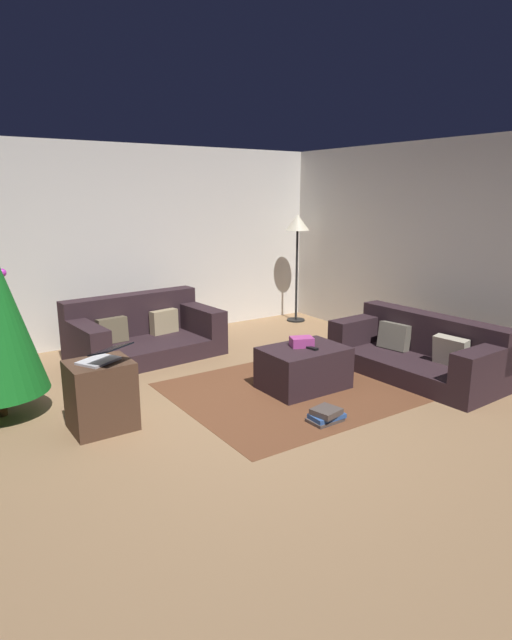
{
  "coord_description": "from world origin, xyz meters",
  "views": [
    {
      "loc": [
        -2.36,
        -3.73,
        1.98
      ],
      "look_at": [
        0.46,
        0.46,
        0.75
      ],
      "focal_mm": 29.54,
      "sensor_mm": 36.0,
      "label": 1
    }
  ],
  "objects_px": {
    "laptop": "(103,356)",
    "book_stack": "(326,415)",
    "gift_box": "(302,342)",
    "side_table": "(101,395)",
    "couch_right": "(420,352)",
    "tv_remote": "(311,348)",
    "ottoman": "(304,368)",
    "corner_lamp": "(297,231)",
    "couch_left": "(142,334)"
  },
  "relations": [
    {
      "from": "laptop",
      "to": "corner_lamp",
      "type": "height_order",
      "value": "corner_lamp"
    },
    {
      "from": "ottoman",
      "to": "corner_lamp",
      "type": "relative_size",
      "value": 0.51
    },
    {
      "from": "tv_remote",
      "to": "couch_left",
      "type": "bearing_deg",
      "value": 105.68
    },
    {
      "from": "ottoman",
      "to": "corner_lamp",
      "type": "height_order",
      "value": "corner_lamp"
    },
    {
      "from": "couch_left",
      "to": "tv_remote",
      "type": "xyz_separation_m",
      "value": [
        0.98,
        -2.07,
        0.17
      ]
    },
    {
      "from": "laptop",
      "to": "gift_box",
      "type": "bearing_deg",
      "value": -3.2
    },
    {
      "from": "ottoman",
      "to": "side_table",
      "type": "bearing_deg",
      "value": 173.99
    },
    {
      "from": "couch_right",
      "to": "ottoman",
      "type": "distance_m",
      "value": 1.38
    },
    {
      "from": "gift_box",
      "to": "side_table",
      "type": "bearing_deg",
      "value": 175.46
    },
    {
      "from": "ottoman",
      "to": "book_stack",
      "type": "relative_size",
      "value": 2.65
    },
    {
      "from": "couch_right",
      "to": "tv_remote",
      "type": "height_order",
      "value": "couch_right"
    },
    {
      "from": "gift_box",
      "to": "laptop",
      "type": "height_order",
      "value": "laptop"
    },
    {
      "from": "book_stack",
      "to": "corner_lamp",
      "type": "relative_size",
      "value": 0.19
    },
    {
      "from": "couch_right",
      "to": "tv_remote",
      "type": "relative_size",
      "value": 11.81
    },
    {
      "from": "couch_left",
      "to": "tv_remote",
      "type": "height_order",
      "value": "couch_left"
    },
    {
      "from": "couch_right",
      "to": "book_stack",
      "type": "bearing_deg",
      "value": 99.66
    },
    {
      "from": "couch_right",
      "to": "gift_box",
      "type": "distance_m",
      "value": 1.4
    },
    {
      "from": "book_stack",
      "to": "side_table",
      "type": "bearing_deg",
      "value": 149.76
    },
    {
      "from": "ottoman",
      "to": "gift_box",
      "type": "bearing_deg",
      "value": 78.51
    },
    {
      "from": "couch_right",
      "to": "tv_remote",
      "type": "bearing_deg",
      "value": 73.08
    },
    {
      "from": "laptop",
      "to": "book_stack",
      "type": "xyz_separation_m",
      "value": [
        1.65,
        -0.93,
        -0.6
      ]
    },
    {
      "from": "tv_remote",
      "to": "corner_lamp",
      "type": "relative_size",
      "value": 0.1
    },
    {
      "from": "couch_left",
      "to": "couch_right",
      "type": "xyz_separation_m",
      "value": [
        2.27,
        -2.4,
        -0.02
      ]
    },
    {
      "from": "couch_right",
      "to": "gift_box",
      "type": "bearing_deg",
      "value": 68.35
    },
    {
      "from": "side_table",
      "to": "couch_right",
      "type": "bearing_deg",
      "value": -10.43
    },
    {
      "from": "book_stack",
      "to": "gift_box",
      "type": "bearing_deg",
      "value": 65.66
    },
    {
      "from": "corner_lamp",
      "to": "tv_remote",
      "type": "bearing_deg",
      "value": -125.38
    },
    {
      "from": "gift_box",
      "to": "corner_lamp",
      "type": "xyz_separation_m",
      "value": [
        1.75,
        2.31,
        0.93
      ]
    },
    {
      "from": "book_stack",
      "to": "corner_lamp",
      "type": "xyz_separation_m",
      "value": [
        2.12,
        3.13,
        1.35
      ]
    },
    {
      "from": "book_stack",
      "to": "corner_lamp",
      "type": "bearing_deg",
      "value": 55.87
    },
    {
      "from": "couch_right",
      "to": "laptop",
      "type": "relative_size",
      "value": 3.92
    },
    {
      "from": "laptop",
      "to": "book_stack",
      "type": "relative_size",
      "value": 1.51
    },
    {
      "from": "couch_right",
      "to": "corner_lamp",
      "type": "height_order",
      "value": "corner_lamp"
    },
    {
      "from": "couch_right",
      "to": "ottoman",
      "type": "height_order",
      "value": "couch_right"
    },
    {
      "from": "couch_left",
      "to": "laptop",
      "type": "bearing_deg",
      "value": 55.69
    },
    {
      "from": "couch_right",
      "to": "corner_lamp",
      "type": "xyz_separation_m",
      "value": [
        0.44,
        2.77,
        1.15
      ]
    },
    {
      "from": "ottoman",
      "to": "couch_right",
      "type": "bearing_deg",
      "value": -17.0
    },
    {
      "from": "side_table",
      "to": "ottoman",
      "type": "bearing_deg",
      "value": -6.01
    },
    {
      "from": "tv_remote",
      "to": "book_stack",
      "type": "bearing_deg",
      "value": -129.2
    },
    {
      "from": "couch_right",
      "to": "side_table",
      "type": "relative_size",
      "value": 3.15
    },
    {
      "from": "ottoman",
      "to": "corner_lamp",
      "type": "distance_m",
      "value": 3.18
    },
    {
      "from": "couch_left",
      "to": "corner_lamp",
      "type": "height_order",
      "value": "corner_lamp"
    },
    {
      "from": "tv_remote",
      "to": "corner_lamp",
      "type": "distance_m",
      "value": 3.14
    },
    {
      "from": "tv_remote",
      "to": "book_stack",
      "type": "relative_size",
      "value": 0.5
    },
    {
      "from": "side_table",
      "to": "laptop",
      "type": "height_order",
      "value": "laptop"
    },
    {
      "from": "side_table",
      "to": "book_stack",
      "type": "distance_m",
      "value": 1.96
    },
    {
      "from": "couch_right",
      "to": "laptop",
      "type": "height_order",
      "value": "laptop"
    },
    {
      "from": "couch_left",
      "to": "tv_remote",
      "type": "bearing_deg",
      "value": 111.17
    },
    {
      "from": "side_table",
      "to": "book_stack",
      "type": "xyz_separation_m",
      "value": [
        1.68,
        -0.98,
        -0.24
      ]
    },
    {
      "from": "ottoman",
      "to": "tv_remote",
      "type": "xyz_separation_m",
      "value": [
        0.03,
        -0.07,
        0.23
      ]
    }
  ]
}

